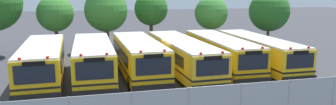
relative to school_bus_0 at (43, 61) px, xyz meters
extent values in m
plane|color=#38383D|center=(7.98, 0.02, -1.41)|extent=(160.00, 160.00, 0.00)
cube|color=yellow|center=(0.00, 0.03, -0.02)|extent=(2.74, 10.22, 2.09)
cube|color=white|center=(0.00, 0.03, 1.08)|extent=(2.68, 10.01, 0.12)
cube|color=black|center=(0.12, -5.12, -0.88)|extent=(2.55, 0.22, 0.36)
cube|color=black|center=(0.12, -5.07, 0.35)|extent=(2.04, 0.11, 1.00)
cube|color=black|center=(1.26, 0.36, 0.31)|extent=(0.23, 7.93, 0.75)
cube|color=black|center=(-1.27, 0.30, 0.31)|extent=(0.23, 7.93, 0.75)
cube|color=black|center=(0.00, 0.03, -0.44)|extent=(2.76, 10.32, 0.10)
sphere|color=red|center=(0.80, -4.89, 1.18)|extent=(0.18, 0.18, 0.18)
sphere|color=red|center=(-0.57, -4.92, 1.18)|extent=(0.18, 0.18, 0.18)
cube|color=black|center=(0.12, -5.08, 0.92)|extent=(1.12, 0.11, 0.24)
cylinder|color=black|center=(1.19, -3.63, -0.91)|extent=(0.30, 1.01, 1.00)
cylinder|color=black|center=(-1.02, -3.68, -0.91)|extent=(0.30, 1.01, 1.00)
cylinder|color=black|center=(1.03, 3.33, -0.91)|extent=(0.30, 1.01, 1.00)
cylinder|color=black|center=(-1.19, 3.28, -0.91)|extent=(0.30, 1.01, 1.00)
cube|color=yellow|center=(3.26, -0.20, 0.00)|extent=(2.63, 9.83, 2.14)
cube|color=white|center=(3.26, -0.20, 1.13)|extent=(2.58, 9.63, 0.12)
cube|color=black|center=(3.19, -5.17, -0.88)|extent=(2.54, 0.20, 0.36)
cube|color=black|center=(3.19, -5.12, 0.39)|extent=(2.04, 0.09, 1.03)
cube|color=black|center=(4.53, 0.08, 0.35)|extent=(0.15, 7.64, 0.77)
cube|color=black|center=(2.00, 0.11, 0.35)|extent=(0.15, 7.64, 0.77)
cube|color=black|center=(3.26, -0.20, -0.42)|extent=(2.66, 9.93, 0.10)
sphere|color=red|center=(3.87, -4.96, 1.23)|extent=(0.18, 0.18, 0.18)
sphere|color=red|center=(2.51, -4.94, 1.23)|extent=(0.18, 0.18, 0.18)
cube|color=black|center=(3.19, -5.13, 0.97)|extent=(1.12, 0.10, 0.24)
cylinder|color=black|center=(4.31, -3.72, -0.91)|extent=(0.29, 1.00, 1.00)
cylinder|color=black|center=(2.11, -3.68, -0.91)|extent=(0.29, 1.00, 1.00)
cylinder|color=black|center=(4.41, 2.87, -0.91)|extent=(0.29, 1.00, 1.00)
cylinder|color=black|center=(2.21, 2.91, -0.91)|extent=(0.29, 1.00, 1.00)
cube|color=yellow|center=(6.43, -0.02, 0.00)|extent=(2.65, 9.79, 2.14)
cube|color=white|center=(6.43, -0.02, 1.13)|extent=(2.59, 9.60, 0.12)
cube|color=black|center=(6.49, -4.97, -0.88)|extent=(2.57, 0.19, 0.36)
cube|color=black|center=(6.49, -4.92, 0.39)|extent=(2.07, 0.09, 1.03)
cube|color=black|center=(7.71, 0.30, 0.35)|extent=(0.14, 7.61, 0.77)
cube|color=black|center=(5.15, 0.26, 0.35)|extent=(0.14, 7.61, 0.77)
cube|color=black|center=(6.43, -0.02, -0.42)|extent=(2.67, 9.89, 0.10)
sphere|color=red|center=(7.18, -4.74, 1.23)|extent=(0.18, 0.18, 0.18)
sphere|color=red|center=(5.80, -4.76, 1.23)|extent=(0.18, 0.18, 0.18)
cube|color=black|center=(6.49, -4.93, 0.97)|extent=(1.14, 0.09, 0.24)
cylinder|color=black|center=(7.60, -3.49, -0.91)|extent=(0.29, 1.00, 1.00)
cylinder|color=black|center=(5.35, -3.52, -0.91)|extent=(0.29, 1.00, 1.00)
cylinder|color=black|center=(7.51, 3.07, -0.91)|extent=(0.29, 1.00, 1.00)
cylinder|color=black|center=(5.27, 3.04, -0.91)|extent=(0.29, 1.00, 1.00)
cube|color=yellow|center=(9.66, 0.03, -0.06)|extent=(2.72, 11.51, 2.01)
cube|color=white|center=(9.66, 0.03, 1.01)|extent=(2.66, 11.28, 0.12)
cube|color=black|center=(9.79, -5.77, -0.88)|extent=(2.51, 0.22, 0.36)
cube|color=black|center=(9.79, -5.72, 0.31)|extent=(2.01, 0.11, 0.97)
cube|color=black|center=(10.90, 0.36, 0.27)|extent=(0.24, 8.93, 0.73)
cube|color=black|center=(8.41, 0.30, 0.27)|extent=(0.24, 8.93, 0.73)
cube|color=black|center=(9.66, 0.03, -0.46)|extent=(2.74, 11.62, 0.10)
sphere|color=red|center=(10.46, -5.53, 1.11)|extent=(0.18, 0.18, 0.18)
sphere|color=red|center=(9.11, -5.56, 1.11)|extent=(0.18, 0.18, 0.18)
cube|color=black|center=(9.79, -5.73, 0.85)|extent=(1.11, 0.11, 0.24)
cylinder|color=black|center=(10.85, -4.27, -0.91)|extent=(0.30, 1.01, 1.00)
cylinder|color=black|center=(8.67, -4.32, -0.91)|extent=(0.30, 1.01, 1.00)
cylinder|color=black|center=(10.66, 3.98, -0.91)|extent=(0.30, 1.01, 1.00)
cylinder|color=black|center=(8.48, 3.93, -0.91)|extent=(0.30, 1.01, 1.00)
cube|color=#EAA80C|center=(12.80, 0.11, -0.03)|extent=(2.61, 10.42, 2.07)
cube|color=white|center=(12.80, 0.11, 1.06)|extent=(2.56, 10.21, 0.12)
cube|color=black|center=(12.71, -5.15, -0.88)|extent=(2.48, 0.20, 0.36)
cube|color=black|center=(12.71, -5.10, 0.34)|extent=(1.99, 0.10, 0.99)
cube|color=black|center=(14.04, 0.39, 0.30)|extent=(0.19, 8.09, 0.74)
cube|color=black|center=(11.58, 0.43, 0.30)|extent=(0.19, 8.09, 0.74)
cube|color=black|center=(12.80, 0.11, -0.44)|extent=(2.64, 10.52, 0.10)
sphere|color=red|center=(13.38, -4.94, 1.16)|extent=(0.18, 0.18, 0.18)
sphere|color=red|center=(12.05, -4.91, 1.16)|extent=(0.18, 0.18, 0.18)
cube|color=black|center=(12.71, -5.11, 0.90)|extent=(1.09, 0.10, 0.24)
cylinder|color=black|center=(13.81, -3.70, -0.91)|extent=(0.30, 1.00, 1.00)
cylinder|color=black|center=(11.66, -3.66, -0.91)|extent=(0.30, 1.00, 1.00)
cylinder|color=black|center=(13.94, 3.48, -0.91)|extent=(0.30, 1.00, 1.00)
cylinder|color=black|center=(11.79, 3.52, -0.91)|extent=(0.30, 1.00, 1.00)
cube|color=yellow|center=(15.92, 0.04, -0.07)|extent=(2.47, 10.74, 1.98)
cube|color=white|center=(15.92, 0.04, 0.98)|extent=(2.42, 10.53, 0.12)
cube|color=black|center=(15.86, -5.39, -0.88)|extent=(2.40, 0.19, 0.36)
cube|color=black|center=(15.86, -5.34, 0.28)|extent=(1.93, 0.08, 0.95)
cube|color=black|center=(17.12, 0.33, 0.24)|extent=(0.13, 8.36, 0.71)
cube|color=black|center=(14.73, 0.35, 0.24)|extent=(0.13, 8.36, 0.71)
cube|color=black|center=(15.92, 0.04, -0.47)|extent=(2.49, 10.85, 0.10)
sphere|color=red|center=(16.51, -5.18, 1.08)|extent=(0.18, 0.18, 0.18)
sphere|color=red|center=(15.22, -5.16, 1.08)|extent=(0.18, 0.18, 0.18)
cube|color=black|center=(15.86, -5.35, 0.82)|extent=(1.06, 0.09, 0.24)
cylinder|color=black|center=(16.91, -3.93, -0.91)|extent=(0.29, 1.00, 1.00)
cylinder|color=black|center=(14.84, -3.91, -0.91)|extent=(0.29, 1.00, 1.00)
cylinder|color=black|center=(16.99, 3.59, -0.91)|extent=(0.29, 1.00, 1.00)
cylinder|color=black|center=(14.92, 3.61, -0.91)|extent=(0.29, 1.00, 1.00)
cylinder|color=#4C3823|center=(0.22, 10.43, -0.12)|extent=(0.35, 0.35, 2.58)
sphere|color=#387A2D|center=(0.22, 10.43, 2.46)|extent=(3.45, 3.45, 3.45)
sphere|color=#387A2D|center=(0.79, 10.57, 2.31)|extent=(2.28, 2.28, 2.28)
cylinder|color=#4C3823|center=(5.00, 10.20, -0.14)|extent=(0.44, 0.44, 2.54)
sphere|color=#387A2D|center=(5.00, 10.20, 2.72)|extent=(4.23, 4.23, 4.23)
sphere|color=#387A2D|center=(4.28, 10.25, 3.07)|extent=(2.62, 2.62, 2.62)
cylinder|color=#4C3823|center=(9.73, 11.32, 0.00)|extent=(0.37, 0.37, 2.83)
sphere|color=#286623|center=(9.73, 11.32, 2.73)|extent=(3.51, 3.51, 3.51)
sphere|color=#286623|center=(9.93, 11.14, 2.68)|extent=(2.02, 2.02, 2.02)
cylinder|color=#4C3823|center=(15.42, 8.71, -0.15)|extent=(0.41, 0.41, 2.52)
sphere|color=#387A2D|center=(15.42, 8.71, 2.37)|extent=(3.37, 3.37, 3.37)
sphere|color=#387A2D|center=(15.14, 8.70, 2.20)|extent=(2.65, 2.65, 2.65)
cylinder|color=#4C3823|center=(22.25, 9.07, -0.31)|extent=(0.29, 0.29, 2.21)
sphere|color=#286623|center=(22.25, 9.07, 2.42)|extent=(4.34, 4.34, 4.34)
sphere|color=#286623|center=(22.93, 9.04, 2.34)|extent=(3.16, 3.16, 3.16)
cylinder|color=#9EA0A3|center=(9.31, -10.19, -0.39)|extent=(0.07, 0.07, 2.04)
cylinder|color=#9EA0A3|center=(11.74, -10.19, -0.39)|extent=(0.07, 0.07, 2.04)
cylinder|color=#9EA0A3|center=(14.18, -10.19, -0.39)|extent=(0.07, 0.07, 2.04)
cylinder|color=#9EA0A3|center=(8.09, -10.19, 0.60)|extent=(21.91, 0.04, 0.04)
camera|label=1|loc=(2.63, -23.08, 4.68)|focal=35.62mm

